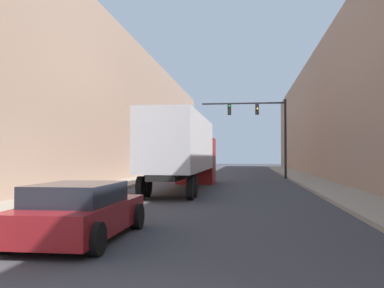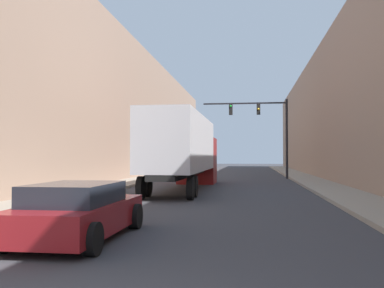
% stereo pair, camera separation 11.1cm
% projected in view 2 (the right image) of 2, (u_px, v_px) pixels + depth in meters
% --- Properties ---
extents(sidewalk_right, '(2.37, 80.00, 0.15)m').
position_uv_depth(sidewalk_right, '(307.00, 179.00, 32.71)').
color(sidewalk_right, gray).
rests_on(sidewalk_right, ground).
extents(sidewalk_left, '(2.37, 80.00, 0.15)m').
position_uv_depth(sidewalk_left, '(148.00, 178.00, 34.40)').
color(sidewalk_left, gray).
rests_on(sidewalk_left, ground).
extents(building_right, '(6.00, 80.00, 10.82)m').
position_uv_depth(building_right, '(364.00, 109.00, 32.29)').
color(building_right, '#997A66').
rests_on(building_right, ground).
extents(building_left, '(6.00, 80.00, 11.59)m').
position_uv_depth(building_left, '(98.00, 108.00, 35.12)').
color(building_left, '#997A66').
rests_on(building_left, ground).
extents(semi_truck, '(2.46, 13.71, 3.94)m').
position_uv_depth(semi_truck, '(185.00, 150.00, 23.96)').
color(semi_truck, silver).
rests_on(semi_truck, ground).
extents(sedan_car, '(2.08, 4.32, 1.27)m').
position_uv_depth(sedan_car, '(78.00, 212.00, 9.60)').
color(sedan_car, maroon).
rests_on(sedan_car, ground).
extents(traffic_signal_gantry, '(7.01, 0.35, 6.58)m').
position_uv_depth(traffic_signal_gantry, '(266.00, 123.00, 35.50)').
color(traffic_signal_gantry, black).
rests_on(traffic_signal_gantry, ground).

